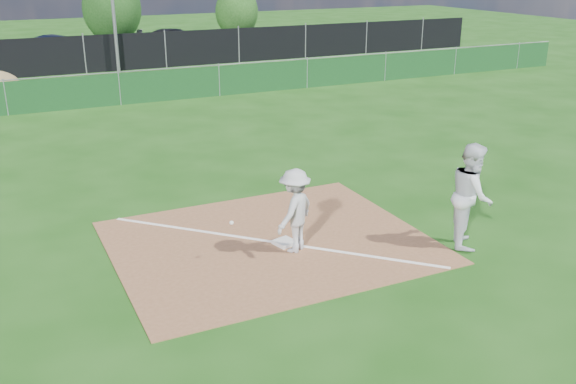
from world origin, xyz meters
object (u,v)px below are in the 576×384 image
object	(u,v)px
tree_mid	(112,9)
first_base	(285,242)
runner	(471,195)
car_right	(178,41)
car_mid	(63,49)
play_at_first	(295,211)
tree_right	(237,12)

from	to	relation	value
tree_mid	first_base	bearing A→B (deg)	-95.67
runner	car_right	xyz separation A→B (m)	(2.69, 28.93, -0.33)
runner	tree_mid	distance (m)	34.14
runner	car_mid	xyz separation A→B (m)	(-4.00, 27.83, -0.30)
first_base	car_right	distance (m)	28.10
play_at_first	car_mid	size ratio (longest dim) A/B	0.43
play_at_first	tree_mid	bearing A→B (deg)	84.49
play_at_first	car_right	distance (m)	28.39
first_base	play_at_first	size ratio (longest dim) A/B	0.20
first_base	car_mid	size ratio (longest dim) A/B	0.08
tree_mid	car_right	bearing A→B (deg)	-62.43
play_at_first	tree_mid	size ratio (longest dim) A/B	0.43
runner	first_base	bearing A→B (deg)	100.44
car_right	tree_right	distance (m)	7.57
tree_mid	tree_right	bearing A→B (deg)	-2.07
first_base	runner	size ratio (longest dim) A/B	0.18
tree_right	tree_mid	bearing A→B (deg)	177.93
tree_mid	tree_right	distance (m)	8.40
car_mid	car_right	distance (m)	6.77
car_right	first_base	bearing A→B (deg)	-178.55
play_at_first	tree_right	xyz separation A→B (m)	(11.56, 32.65, 0.97)
car_right	tree_right	size ratio (longest dim) A/B	1.34
runner	car_mid	bearing A→B (deg)	43.03
car_mid	tree_mid	world-z (taller)	tree_mid
first_base	car_right	bearing A→B (deg)	77.78
play_at_first	tree_right	world-z (taller)	tree_right
car_right	tree_right	xyz separation A→B (m)	(5.68, 4.88, 1.11)
runner	tree_mid	world-z (taller)	tree_mid
runner	tree_right	distance (m)	34.84
car_right	tree_right	bearing A→B (deg)	-35.63
play_at_first	tree_right	bearing A→B (deg)	70.50
first_base	tree_mid	xyz separation A→B (m)	(3.24, 32.64, 2.19)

